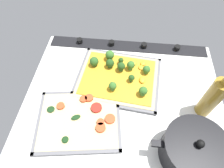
{
  "coord_description": "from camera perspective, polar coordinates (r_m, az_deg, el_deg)",
  "views": [
    {
      "loc": [
        0.51,
        40.0,
        65.96
      ],
      "look_at": [
        4.93,
        -2.28,
        4.81
      ],
      "focal_mm": 30.22,
      "sensor_mm": 36.0,
      "label": 1
    }
  ],
  "objects": [
    {
      "name": "oil_bottle",
      "position": [
        0.74,
        28.17,
        -3.58
      ],
      "size": [
        5.76,
        5.76,
        23.15
      ],
      "color": "olive",
      "rests_on": "ground_plane"
    },
    {
      "name": "ground_plane",
      "position": [
        0.78,
        3.42,
        -4.3
      ],
      "size": [
        79.51,
        64.86,
        3.0
      ],
      "primitive_type": "cube",
      "color": "silver"
    },
    {
      "name": "stove_control_panel",
      "position": [
        0.95,
        4.73,
        11.48
      ],
      "size": [
        76.33,
        7.0,
        2.6
      ],
      "color": "black",
      "rests_on": "ground_plane"
    },
    {
      "name": "broccoli_pizza",
      "position": [
        0.81,
        2.06,
        2.89
      ],
      "size": [
        35.06,
        29.34,
        5.99
      ],
      "color": "#D3B77F",
      "rests_on": "baking_tray_front"
    },
    {
      "name": "baking_tray_front",
      "position": [
        0.82,
        1.85,
        1.7
      ],
      "size": [
        37.68,
        31.96,
        1.3
      ],
      "color": "slate",
      "rests_on": "ground_plane"
    },
    {
      "name": "cooking_pot",
      "position": [
        0.68,
        23.19,
        -17.94
      ],
      "size": [
        26.68,
        19.87,
        13.15
      ],
      "color": "black",
      "rests_on": "ground_plane"
    },
    {
      "name": "veggie_pizza_back",
      "position": [
        0.72,
        -9.59,
        -10.3
      ],
      "size": [
        31.31,
        26.39,
        1.9
      ],
      "color": "#CCBA81",
      "rests_on": "baking_tray_back"
    },
    {
      "name": "baking_tray_back",
      "position": [
        0.73,
        -9.96,
        -10.76
      ],
      "size": [
        34.03,
        29.11,
        1.3
      ],
      "color": "slate",
      "rests_on": "ground_plane"
    }
  ]
}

